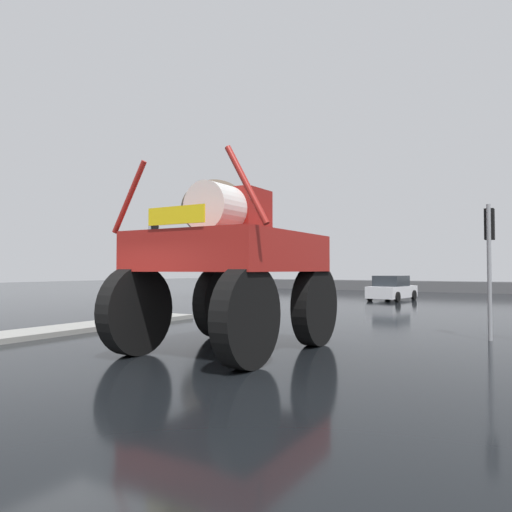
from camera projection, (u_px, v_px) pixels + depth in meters
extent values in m
plane|color=black|center=(379.00, 307.00, 23.59)|extent=(120.00, 120.00, 0.00)
cube|color=gray|center=(86.00, 327.00, 14.92)|extent=(1.53, 8.77, 0.15)
cylinder|color=black|center=(220.00, 302.00, 13.21)|extent=(0.44, 1.97, 1.96)
cylinder|color=black|center=(315.00, 306.00, 11.74)|extent=(0.44, 1.97, 1.96)
cylinder|color=black|center=(136.00, 310.00, 10.44)|extent=(0.44, 1.97, 1.96)
cylinder|color=black|center=(247.00, 317.00, 8.96)|extent=(0.44, 1.97, 1.96)
cube|color=maroon|center=(231.00, 253.00, 11.12)|extent=(3.46, 3.98, 0.88)
cube|color=maroon|center=(240.00, 213.00, 11.50)|extent=(1.20, 1.16, 1.10)
cylinder|color=silver|center=(217.00, 208.00, 10.67)|extent=(1.13, 1.08, 1.12)
cylinder|color=maroon|center=(129.00, 197.00, 10.42)|extent=(0.99, 0.14, 1.57)
cylinder|color=maroon|center=(247.00, 184.00, 8.86)|extent=(0.97, 0.14, 1.58)
cube|color=yellow|center=(176.00, 215.00, 9.43)|extent=(1.43, 0.06, 0.36)
cube|color=silver|center=(392.00, 292.00, 28.94)|extent=(2.15, 4.27, 0.70)
cube|color=#23282D|center=(391.00, 281.00, 28.85)|extent=(1.79, 2.26, 0.64)
cylinder|color=black|center=(388.00, 294.00, 30.52)|extent=(0.25, 0.62, 0.60)
cylinder|color=black|center=(414.00, 295.00, 29.48)|extent=(0.25, 0.62, 0.60)
cylinder|color=black|center=(370.00, 296.00, 28.40)|extent=(0.25, 0.62, 0.60)
cylinder|color=black|center=(397.00, 297.00, 27.35)|extent=(0.25, 0.62, 0.60)
cylinder|color=gray|center=(150.00, 265.00, 19.02)|extent=(0.11, 0.11, 4.17)
cube|color=black|center=(154.00, 226.00, 19.25)|extent=(0.24, 0.32, 0.84)
sphere|color=#390503|center=(157.00, 220.00, 19.42)|extent=(0.17, 0.17, 0.17)
sphere|color=#3C2403|center=(157.00, 227.00, 19.41)|extent=(0.17, 0.17, 0.17)
sphere|color=green|center=(157.00, 233.00, 19.41)|extent=(0.17, 0.17, 0.17)
cylinder|color=gray|center=(489.00, 272.00, 12.55)|extent=(0.11, 0.11, 3.64)
cube|color=black|center=(489.00, 224.00, 12.77)|extent=(0.24, 0.32, 0.84)
sphere|color=#390503|center=(490.00, 215.00, 12.94)|extent=(0.17, 0.17, 0.17)
sphere|color=#3C2403|center=(490.00, 225.00, 12.93)|extent=(0.17, 0.17, 0.17)
sphere|color=green|center=(490.00, 235.00, 12.93)|extent=(0.17, 0.17, 0.17)
cylinder|color=#473828|center=(214.00, 265.00, 29.96)|extent=(0.40, 0.40, 4.32)
ellipsoid|color=brown|center=(215.00, 208.00, 30.07)|extent=(4.24, 4.24, 3.61)
cube|color=#59595B|center=(445.00, 287.00, 39.19)|extent=(32.96, 0.24, 0.90)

